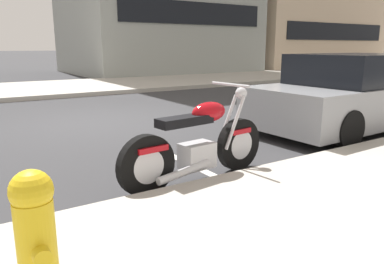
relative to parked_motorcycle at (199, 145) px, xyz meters
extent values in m
plane|color=#333335|center=(0.25, 4.02, -0.44)|extent=(260.00, 260.00, 0.00)
cube|color=#ADA89E|center=(12.25, 10.72, -0.37)|extent=(120.00, 5.00, 0.14)
cube|color=silver|center=(0.25, 0.43, -0.44)|extent=(0.12, 2.20, 0.01)
cylinder|color=black|center=(0.68, 0.08, -0.10)|extent=(0.68, 0.18, 0.67)
cylinder|color=silver|center=(0.68, 0.08, -0.10)|extent=(0.38, 0.16, 0.37)
cylinder|color=black|center=(-0.72, -0.08, -0.10)|extent=(0.68, 0.18, 0.67)
cylinder|color=silver|center=(-0.72, -0.08, -0.10)|extent=(0.38, 0.16, 0.37)
cube|color=silver|center=(-0.02, 0.00, -0.12)|extent=(0.43, 0.30, 0.30)
cube|color=black|center=(-0.20, -0.02, 0.32)|extent=(0.70, 0.29, 0.10)
ellipsoid|color=#B20C14|center=(0.16, 0.02, 0.38)|extent=(0.50, 0.29, 0.24)
cube|color=#B20C14|center=(-0.67, -0.07, 0.08)|extent=(0.38, 0.22, 0.06)
cube|color=#B20C14|center=(0.66, 0.08, 0.08)|extent=(0.34, 0.19, 0.06)
cylinder|color=silver|center=(0.52, 0.13, 0.21)|extent=(0.34, 0.08, 0.65)
cylinder|color=silver|center=(0.54, -0.01, 0.21)|extent=(0.34, 0.08, 0.65)
cylinder|color=silver|center=(0.50, 0.06, 0.68)|extent=(0.10, 0.62, 0.04)
sphere|color=silver|center=(0.70, 0.08, 0.56)|extent=(0.15, 0.15, 0.15)
cylinder|color=silver|center=(-0.30, -0.17, -0.22)|extent=(0.71, 0.17, 0.16)
cube|color=gray|center=(4.18, 0.82, 0.08)|extent=(4.47, 1.94, 0.71)
cube|color=black|center=(4.16, 0.82, 0.71)|extent=(2.36, 1.74, 0.56)
cylinder|color=black|center=(5.62, 1.69, -0.13)|extent=(0.63, 0.24, 0.62)
cylinder|color=black|center=(2.70, 1.62, -0.13)|extent=(0.63, 0.24, 0.62)
cylinder|color=black|center=(2.74, -0.05, -0.13)|extent=(0.63, 0.24, 0.62)
cylinder|color=gold|center=(-2.05, -1.41, 0.00)|extent=(0.22, 0.22, 0.60)
sphere|color=gold|center=(-2.05, -1.41, 0.36)|extent=(0.24, 0.24, 0.24)
cylinder|color=gold|center=(-2.05, -1.27, 0.03)|extent=(0.10, 0.08, 0.10)
cylinder|color=gold|center=(-2.05, -1.55, 0.03)|extent=(0.10, 0.08, 0.10)
cube|color=black|center=(8.47, 12.99, 2.75)|extent=(8.33, 0.06, 1.10)
cube|color=black|center=(19.93, 12.99, 2.06)|extent=(9.65, 0.06, 1.10)
camera|label=1|loc=(-2.35, -3.51, 1.13)|focal=34.94mm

